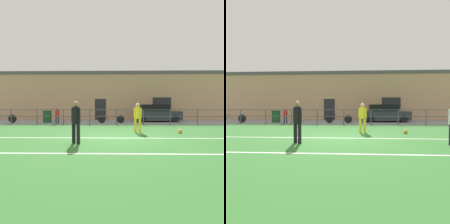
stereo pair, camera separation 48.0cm
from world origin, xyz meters
TOP-DOWN VIEW (x-y plane):
  - ground at (0.00, 0.00)m, footprint 60.00×44.00m
  - field_line_touchline at (0.00, -0.10)m, footprint 36.00×0.11m
  - field_line_hash at (0.00, -3.02)m, footprint 36.00×0.11m
  - pavement_strip at (0.00, 8.50)m, footprint 48.00×5.00m
  - perimeter_fence at (0.00, 6.00)m, footprint 36.07×0.07m
  - clubhouse_facade at (0.00, 12.20)m, footprint 28.00×2.56m
  - player_goalkeeper at (-1.53, -1.43)m, footprint 0.39×0.29m
  - player_striker at (1.14, 1.75)m, footprint 0.43×0.28m
  - soccer_ball_match at (3.34, 1.51)m, footprint 0.21×0.21m
  - spectator_child at (-4.64, 6.55)m, footprint 0.34×0.22m
  - parked_car_red at (3.51, 8.87)m, footprint 4.03×1.82m
  - bicycle_parked_0 at (-0.45, 7.20)m, footprint 2.16×0.04m
  - bicycle_parked_1 at (-9.40, 7.20)m, footprint 2.40×0.04m
  - trash_bin_0 at (-5.76, 7.52)m, footprint 0.60×0.51m

SIDE VIEW (x-z plane):
  - ground at x=0.00m, z-range -0.04..0.00m
  - field_line_touchline at x=0.00m, z-range 0.00..0.00m
  - field_line_hash at x=0.00m, z-range 0.00..0.00m
  - pavement_strip at x=0.00m, z-range 0.00..0.02m
  - soccer_ball_match at x=3.34m, z-range 0.00..0.21m
  - bicycle_parked_0 at x=-0.45m, z-range -0.01..0.72m
  - bicycle_parked_1 at x=-9.40m, z-range -0.01..0.76m
  - trash_bin_0 at x=-5.76m, z-range 0.02..1.02m
  - spectator_child at x=-4.64m, z-range 0.10..1.34m
  - parked_car_red at x=3.51m, z-range -0.02..1.49m
  - perimeter_fence at x=0.00m, z-range 0.17..1.32m
  - player_striker at x=1.14m, z-range 0.11..1.69m
  - player_goalkeeper at x=-1.53m, z-range 0.11..1.73m
  - clubhouse_facade at x=0.00m, z-range 0.01..4.87m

